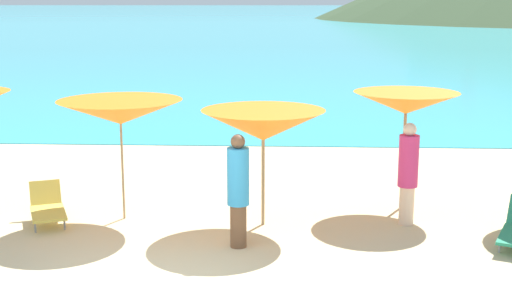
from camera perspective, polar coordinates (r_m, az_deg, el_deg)
ground_plane at (r=19.70m, az=-2.68°, el=-0.45°), size 50.00×100.00×0.30m
ocean_water at (r=238.96m, az=2.31°, el=10.77°), size 650.00×440.00×0.02m
umbrella_4 at (r=12.86m, az=-11.00°, el=2.56°), size 2.47×2.47×2.22m
umbrella_5 at (r=12.30m, az=0.59°, el=1.53°), size 2.40×2.40×2.10m
umbrella_6 at (r=13.59m, az=12.12°, el=3.27°), size 2.19×2.19×2.27m
lounge_chair_8 at (r=13.29m, az=-16.64°, el=-4.93°), size 1.01×1.37×0.68m
beachgoer_0 at (r=12.77m, az=12.28°, el=-2.19°), size 0.35×0.35×1.87m
beachgoer_1 at (r=11.35m, az=-1.47°, el=-3.61°), size 0.36×0.36×1.89m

